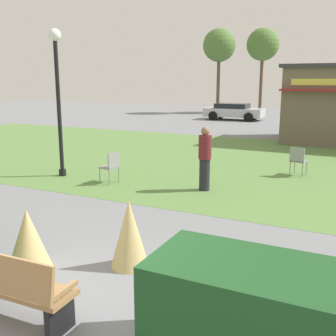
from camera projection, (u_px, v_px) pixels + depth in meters
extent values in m
plane|color=slate|center=(41.00, 320.00, 4.95)|extent=(80.00, 80.00, 0.00)
cube|color=#5B8442|center=(256.00, 163.00, 14.20)|extent=(36.00, 12.00, 0.01)
cube|color=#9E7547|center=(11.00, 285.00, 4.88)|extent=(1.71, 0.53, 0.06)
cube|color=black|center=(60.00, 316.00, 4.64)|extent=(0.09, 0.44, 0.45)
cube|color=#9E7547|center=(64.00, 290.00, 4.53)|extent=(0.07, 0.44, 0.06)
cube|color=#1E4C23|center=(266.00, 323.00, 3.92)|extent=(2.31, 1.10, 1.15)
cone|color=tan|center=(129.00, 234.00, 6.28)|extent=(0.60, 0.60, 1.08)
cone|color=tan|center=(28.00, 239.00, 6.23)|extent=(0.68, 0.68, 0.96)
cylinder|color=black|center=(63.00, 172.00, 12.38)|extent=(0.22, 0.22, 0.20)
cylinder|color=black|center=(59.00, 111.00, 11.98)|extent=(0.12, 0.12, 3.97)
sphere|color=white|center=(55.00, 35.00, 11.52)|extent=(0.36, 0.36, 0.36)
cylinder|color=#2D4233|center=(301.00, 320.00, 4.18)|extent=(0.52, 0.52, 0.89)
cube|color=gray|center=(299.00, 161.00, 12.37)|extent=(0.52, 0.52, 0.04)
cube|color=gray|center=(297.00, 155.00, 12.17)|extent=(0.44, 0.12, 0.44)
cylinder|color=gray|center=(307.00, 168.00, 12.46)|extent=(0.03, 0.03, 0.45)
cylinder|color=gray|center=(295.00, 166.00, 12.68)|extent=(0.03, 0.03, 0.45)
cylinder|color=gray|center=(302.00, 170.00, 12.16)|extent=(0.03, 0.03, 0.45)
cylinder|color=gray|center=(290.00, 168.00, 12.39)|extent=(0.03, 0.03, 0.45)
cube|color=gray|center=(109.00, 167.00, 11.47)|extent=(0.52, 0.52, 0.04)
cube|color=gray|center=(114.00, 161.00, 11.30)|extent=(0.13, 0.44, 0.44)
cylinder|color=gray|center=(110.00, 173.00, 11.77)|extent=(0.03, 0.03, 0.45)
cylinder|color=gray|center=(100.00, 175.00, 11.48)|extent=(0.03, 0.03, 0.45)
cylinder|color=gray|center=(119.00, 175.00, 11.55)|extent=(0.03, 0.03, 0.45)
cylinder|color=gray|center=(109.00, 177.00, 11.25)|extent=(0.03, 0.03, 0.45)
cylinder|color=#23232D|center=(205.00, 175.00, 10.69)|extent=(0.28, 0.28, 0.85)
cylinder|color=maroon|center=(205.00, 147.00, 10.54)|extent=(0.34, 0.34, 0.62)
sphere|color=#8C6647|center=(205.00, 131.00, 10.45)|extent=(0.22, 0.22, 0.22)
cube|color=#B7BABF|center=(234.00, 112.00, 29.52)|extent=(4.24, 1.91, 0.60)
cube|color=black|center=(232.00, 106.00, 29.49)|extent=(2.35, 1.64, 0.44)
cylinder|color=black|center=(255.00, 115.00, 29.85)|extent=(0.65, 0.24, 0.64)
cylinder|color=black|center=(248.00, 117.00, 28.22)|extent=(0.65, 0.24, 0.64)
cylinder|color=black|center=(221.00, 114.00, 30.92)|extent=(0.65, 0.24, 0.64)
cylinder|color=black|center=(213.00, 116.00, 29.29)|extent=(0.65, 0.24, 0.64)
cylinder|color=brown|center=(218.00, 86.00, 35.41)|extent=(0.28, 0.28, 4.67)
sphere|color=#4C7233|center=(219.00, 45.00, 34.67)|extent=(2.80, 2.80, 2.80)
cylinder|color=brown|center=(261.00, 85.00, 35.89)|extent=(0.28, 0.28, 4.78)
sphere|color=#4C7233|center=(263.00, 44.00, 35.14)|extent=(2.80, 2.80, 2.80)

